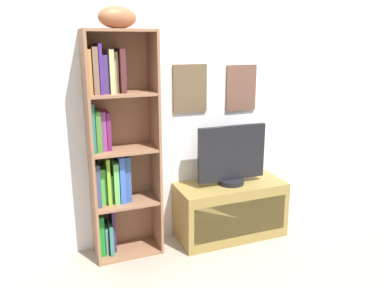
% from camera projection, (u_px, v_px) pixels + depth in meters
% --- Properties ---
extents(back_wall, '(4.80, 0.08, 2.44)m').
position_uv_depth(back_wall, '(196.00, 95.00, 3.23)').
color(back_wall, silver).
rests_on(back_wall, ground).
extents(bookshelf, '(0.51, 0.29, 1.73)m').
position_uv_depth(bookshelf, '(115.00, 146.00, 2.94)').
color(bookshelf, '#906246').
rests_on(bookshelf, ground).
extents(football, '(0.33, 0.25, 0.15)m').
position_uv_depth(football, '(118.00, 17.00, 2.69)').
color(football, brown).
rests_on(football, bookshelf).
extents(tv_stand, '(0.93, 0.40, 0.48)m').
position_uv_depth(tv_stand, '(230.00, 210.00, 3.36)').
color(tv_stand, olive).
rests_on(tv_stand, ground).
extents(television, '(0.60, 0.22, 0.50)m').
position_uv_depth(television, '(232.00, 156.00, 3.23)').
color(television, black).
rests_on(television, tv_stand).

